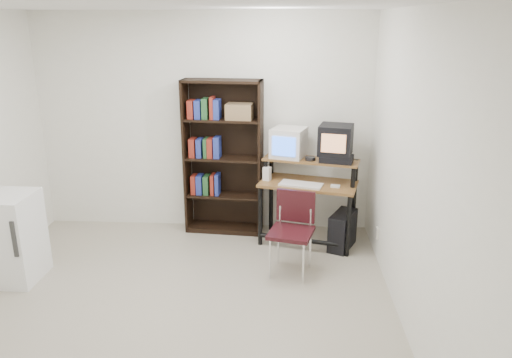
# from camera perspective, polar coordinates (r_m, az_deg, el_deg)

# --- Properties ---
(floor) EXTENTS (4.00, 4.00, 0.01)m
(floor) POSITION_cam_1_polar(r_m,az_deg,el_deg) (4.69, -9.38, -14.68)
(floor) COLOR #B9AF99
(floor) RESTS_ON ground
(ceiling) EXTENTS (4.00, 4.00, 0.01)m
(ceiling) POSITION_cam_1_polar(r_m,az_deg,el_deg) (3.97, -11.35, 18.97)
(ceiling) COLOR white
(ceiling) RESTS_ON back_wall
(back_wall) EXTENTS (4.00, 0.01, 2.60)m
(back_wall) POSITION_cam_1_polar(r_m,az_deg,el_deg) (6.05, -5.99, 6.28)
(back_wall) COLOR white
(back_wall) RESTS_ON floor
(front_wall) EXTENTS (4.00, 0.01, 2.60)m
(front_wall) POSITION_cam_1_polar(r_m,az_deg,el_deg) (2.40, -21.34, -13.33)
(front_wall) COLOR white
(front_wall) RESTS_ON floor
(right_wall) EXTENTS (0.01, 4.00, 2.60)m
(right_wall) POSITION_cam_1_polar(r_m,az_deg,el_deg) (4.17, 17.55, 0.27)
(right_wall) COLOR white
(right_wall) RESTS_ON floor
(computer_desk) EXTENTS (1.18, 0.78, 0.98)m
(computer_desk) POSITION_cam_1_polar(r_m,az_deg,el_deg) (5.71, 6.02, -0.93)
(computer_desk) COLOR brown
(computer_desk) RESTS_ON floor
(crt_monitor) EXTENTS (0.46, 0.46, 0.34)m
(crt_monitor) POSITION_cam_1_polar(r_m,az_deg,el_deg) (5.76, 3.75, 4.13)
(crt_monitor) COLOR silver
(crt_monitor) RESTS_ON computer_desk
(vcr) EXTENTS (0.41, 0.34, 0.08)m
(vcr) POSITION_cam_1_polar(r_m,az_deg,el_deg) (5.63, 9.19, 2.25)
(vcr) COLOR black
(vcr) RESTS_ON computer_desk
(crt_tv) EXTENTS (0.43, 0.42, 0.34)m
(crt_tv) POSITION_cam_1_polar(r_m,az_deg,el_deg) (5.63, 9.09, 4.43)
(crt_tv) COLOR black
(crt_tv) RESTS_ON vcr
(cd_spindle) EXTENTS (0.15, 0.15, 0.05)m
(cd_spindle) POSITION_cam_1_polar(r_m,az_deg,el_deg) (5.66, 6.22, 2.28)
(cd_spindle) COLOR #26262B
(cd_spindle) RESTS_ON computer_desk
(keyboard) EXTENTS (0.51, 0.34, 0.03)m
(keyboard) POSITION_cam_1_polar(r_m,az_deg,el_deg) (5.57, 5.16, -0.70)
(keyboard) COLOR silver
(keyboard) RESTS_ON computer_desk
(mousepad) EXTENTS (0.26, 0.24, 0.01)m
(mousepad) POSITION_cam_1_polar(r_m,az_deg,el_deg) (5.55, 9.00, -1.07)
(mousepad) COLOR black
(mousepad) RESTS_ON computer_desk
(mouse) EXTENTS (0.11, 0.08, 0.03)m
(mouse) POSITION_cam_1_polar(r_m,az_deg,el_deg) (5.56, 9.05, -0.85)
(mouse) COLOR white
(mouse) RESTS_ON mousepad
(desk_speaker) EXTENTS (0.10, 0.10, 0.17)m
(desk_speaker) POSITION_cam_1_polar(r_m,az_deg,el_deg) (5.71, 1.26, 0.54)
(desk_speaker) COLOR silver
(desk_speaker) RESTS_ON computer_desk
(pc_tower) EXTENTS (0.37, 0.49, 0.42)m
(pc_tower) POSITION_cam_1_polar(r_m,az_deg,el_deg) (5.78, 9.86, -5.81)
(pc_tower) COLOR black
(pc_tower) RESTS_ON floor
(school_chair) EXTENTS (0.51, 0.51, 0.84)m
(school_chair) POSITION_cam_1_polar(r_m,az_deg,el_deg) (5.09, 4.22, -5.15)
(school_chair) COLOR black
(school_chair) RESTS_ON floor
(bookshelf) EXTENTS (0.95, 0.39, 1.85)m
(bookshelf) POSITION_cam_1_polar(r_m,az_deg,el_deg) (5.96, -3.74, 2.66)
(bookshelf) COLOR black
(bookshelf) RESTS_ON floor
(mini_fridge) EXTENTS (0.54, 0.55, 0.89)m
(mini_fridge) POSITION_cam_1_polar(r_m,az_deg,el_deg) (5.51, -26.31, -6.02)
(mini_fridge) COLOR white
(mini_fridge) RESTS_ON floor
(wall_outlet) EXTENTS (0.02, 0.08, 0.12)m
(wall_outlet) POSITION_cam_1_polar(r_m,az_deg,el_deg) (5.56, 13.69, -6.02)
(wall_outlet) COLOR beige
(wall_outlet) RESTS_ON right_wall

